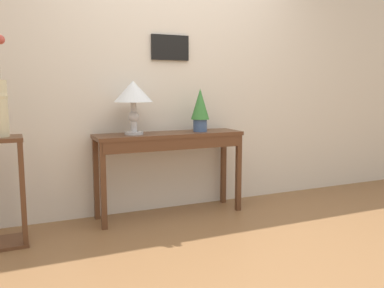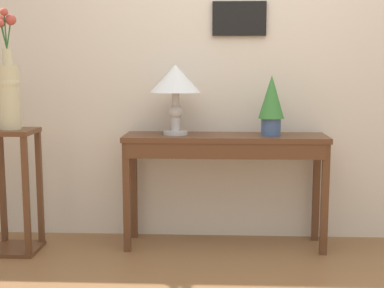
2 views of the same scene
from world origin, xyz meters
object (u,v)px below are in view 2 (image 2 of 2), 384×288
console_table (225,152)px  table_lamp (175,83)px  pedestal_stand_left (14,191)px  flower_vase_tall (9,86)px  potted_plant_on_console (271,103)px

console_table → table_lamp: size_ratio=2.91×
table_lamp → pedestal_stand_left: size_ratio=0.57×
pedestal_stand_left → console_table: bearing=6.3°
console_table → flower_vase_tall: bearing=-173.7°
console_table → flower_vase_tall: (-1.39, -0.15, 0.44)m
potted_plant_on_console → table_lamp: bearing=178.7°
potted_plant_on_console → flower_vase_tall: 1.71m
console_table → pedestal_stand_left: (-1.39, -0.15, -0.25)m
table_lamp → flower_vase_tall: 1.07m
potted_plant_on_console → flower_vase_tall: size_ratio=0.52×
table_lamp → potted_plant_on_console: size_ratio=1.16×
potted_plant_on_console → pedestal_stand_left: potted_plant_on_console is taller
pedestal_stand_left → flower_vase_tall: 0.69m
console_table → table_lamp: bearing=176.0°
table_lamp → pedestal_stand_left: bearing=-170.6°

